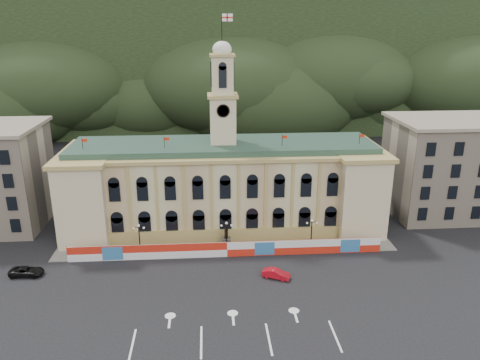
{
  "coord_description": "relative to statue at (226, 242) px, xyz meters",
  "views": [
    {
      "loc": [
        -2.72,
        -52.12,
        35.51
      ],
      "look_at": [
        2.27,
        18.0,
        11.9
      ],
      "focal_mm": 35.0,
      "sensor_mm": 36.0,
      "label": 1
    }
  ],
  "objects": [
    {
      "name": "red_sedan",
      "position": [
        6.85,
        -10.14,
        -0.51
      ],
      "size": [
        4.53,
        5.21,
        1.36
      ],
      "primitive_type": "imported",
      "rotation": [
        0.0,
        0.0,
        1.15
      ],
      "color": "#B50C19",
      "rests_on": "ground"
    },
    {
      "name": "pavement",
      "position": [
        0.0,
        -0.25,
        -1.11
      ],
      "size": [
        56.0,
        5.5,
        0.16
      ],
      "primitive_type": "cube",
      "color": "slate",
      "rests_on": "ground"
    },
    {
      "name": "lane_markings",
      "position": [
        0.0,
        -23.0,
        -1.18
      ],
      "size": [
        26.0,
        10.0,
        0.02
      ],
      "primitive_type": null,
      "color": "white",
      "rests_on": "ground"
    },
    {
      "name": "black_suv",
      "position": [
        -29.89,
        -6.83,
        -0.5
      ],
      "size": [
        2.87,
        5.21,
        1.37
      ],
      "primitive_type": "imported",
      "rotation": [
        0.0,
        0.0,
        1.51
      ],
      "color": "black",
      "rests_on": "ground"
    },
    {
      "name": "lamp_center",
      "position": [
        0.0,
        -1.0,
        1.89
      ],
      "size": [
        1.96,
        0.44,
        5.15
      ],
      "color": "black",
      "rests_on": "ground"
    },
    {
      "name": "lamp_right",
      "position": [
        14.0,
        -1.0,
        1.89
      ],
      "size": [
        1.96,
        0.44,
        5.15
      ],
      "color": "black",
      "rests_on": "ground"
    },
    {
      "name": "hill_ridge",
      "position": [
        0.03,
        103.99,
        18.3
      ],
      "size": [
        230.0,
        80.0,
        64.0
      ],
      "color": "black",
      "rests_on": "ground"
    },
    {
      "name": "statue",
      "position": [
        0.0,
        0.0,
        0.0
      ],
      "size": [
        1.4,
        1.4,
        3.72
      ],
      "color": "#595651",
      "rests_on": "ground"
    },
    {
      "name": "city_hall",
      "position": [
        0.0,
        9.63,
        6.66
      ],
      "size": [
        56.2,
        17.6,
        37.1
      ],
      "color": "beige",
      "rests_on": "ground"
    },
    {
      "name": "hoarding_fence",
      "position": [
        0.06,
        -2.93,
        0.06
      ],
      "size": [
        50.0,
        0.44,
        2.5
      ],
      "color": "red",
      "rests_on": "ground"
    },
    {
      "name": "ground",
      "position": [
        0.0,
        -18.0,
        -1.19
      ],
      "size": [
        260.0,
        260.0,
        0.0
      ],
      "primitive_type": "plane",
      "color": "black",
      "rests_on": "ground"
    },
    {
      "name": "lamp_left",
      "position": [
        -14.0,
        -1.0,
        1.89
      ],
      "size": [
        1.96,
        0.44,
        5.15
      ],
      "color": "black",
      "rests_on": "ground"
    },
    {
      "name": "side_building_right",
      "position": [
        43.0,
        12.93,
        8.14
      ],
      "size": [
        21.0,
        17.0,
        18.6
      ],
      "color": "#C3AE96",
      "rests_on": "ground"
    }
  ]
}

